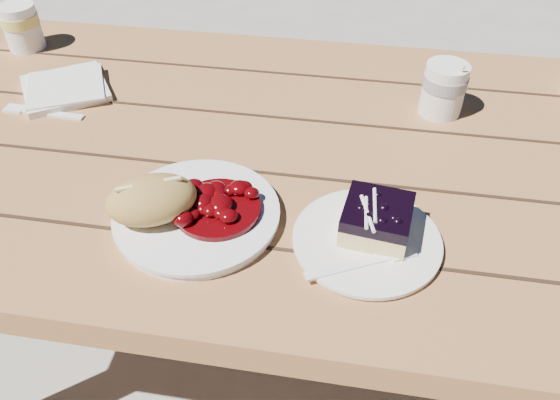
% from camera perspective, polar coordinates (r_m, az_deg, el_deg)
% --- Properties ---
extents(ground, '(60.00, 60.00, 0.00)m').
position_cam_1_polar(ground, '(1.50, 7.20, -18.66)').
color(ground, gray).
rests_on(ground, ground).
extents(picnic_table, '(2.00, 1.55, 0.75)m').
position_cam_1_polar(picnic_table, '(1.03, 9.94, -2.46)').
color(picnic_table, brown).
rests_on(picnic_table, ground).
extents(main_plate, '(0.23, 0.23, 0.02)m').
position_cam_1_polar(main_plate, '(0.80, -8.65, -1.60)').
color(main_plate, white).
rests_on(main_plate, picnic_table).
extents(goulash_stew, '(0.12, 0.12, 0.04)m').
position_cam_1_polar(goulash_stew, '(0.77, -6.64, -0.06)').
color(goulash_stew, '#520206').
rests_on(goulash_stew, main_plate).
extents(bread_roll, '(0.15, 0.13, 0.07)m').
position_cam_1_polar(bread_roll, '(0.77, -13.25, 0.03)').
color(bread_roll, '#B68D46').
rests_on(bread_roll, main_plate).
extents(dessert_plate, '(0.20, 0.20, 0.01)m').
position_cam_1_polar(dessert_plate, '(0.77, 9.03, -4.26)').
color(dessert_plate, white).
rests_on(dessert_plate, picnic_table).
extents(blueberry_cake, '(0.10, 0.10, 0.05)m').
position_cam_1_polar(blueberry_cake, '(0.76, 10.08, -1.96)').
color(blueberry_cake, '#F1CE83').
rests_on(blueberry_cake, dessert_plate).
extents(fork_dessert, '(0.15, 0.10, 0.00)m').
position_cam_1_polar(fork_dessert, '(0.72, 7.31, -6.80)').
color(fork_dessert, white).
rests_on(fork_dessert, dessert_plate).
extents(coffee_cup, '(0.08, 0.08, 0.09)m').
position_cam_1_polar(coffee_cup, '(1.04, 16.71, 11.02)').
color(coffee_cup, white).
rests_on(coffee_cup, picnic_table).
extents(napkin_stack, '(0.21, 0.21, 0.01)m').
position_cam_1_polar(napkin_stack, '(1.15, -21.52, 10.78)').
color(napkin_stack, white).
rests_on(napkin_stack, picnic_table).
extents(fork_table, '(0.16, 0.03, 0.00)m').
position_cam_1_polar(fork_table, '(1.09, -22.78, 8.33)').
color(fork_table, white).
rests_on(fork_table, picnic_table).
extents(second_cup, '(0.08, 0.08, 0.09)m').
position_cam_1_polar(second_cup, '(1.34, -25.37, 16.01)').
color(second_cup, white).
rests_on(second_cup, picnic_table).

